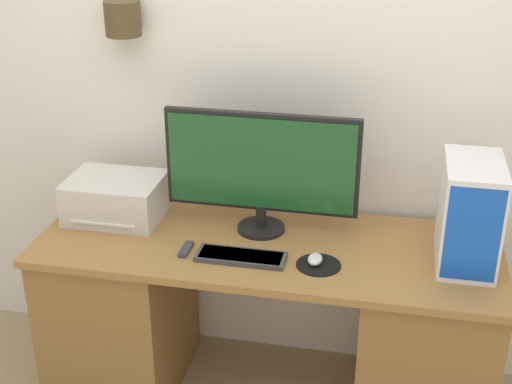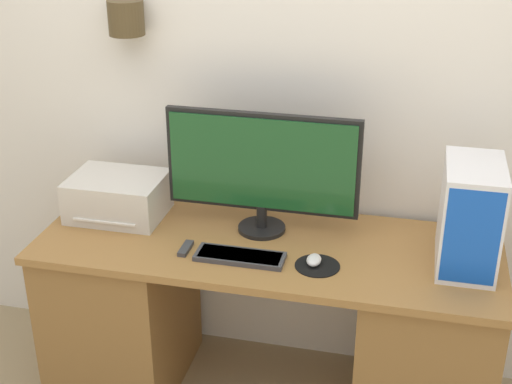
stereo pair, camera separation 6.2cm
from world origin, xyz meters
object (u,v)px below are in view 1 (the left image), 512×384
(keyboard, at_px, (241,257))
(remote_control, at_px, (186,249))
(monitor, at_px, (261,166))
(computer_tower, at_px, (470,214))
(mouse, at_px, (315,259))
(printer, at_px, (116,198))

(keyboard, relative_size, remote_control, 3.07)
(monitor, distance_m, computer_tower, 0.76)
(remote_control, bearing_deg, monitor, 43.57)
(mouse, height_order, computer_tower, computer_tower)
(printer, xyz_separation_m, remote_control, (0.35, -0.22, -0.07))
(monitor, distance_m, mouse, 0.41)
(keyboard, height_order, computer_tower, computer_tower)
(keyboard, xyz_separation_m, computer_tower, (0.78, 0.15, 0.18))
(monitor, height_order, printer, monitor)
(computer_tower, distance_m, printer, 1.35)
(monitor, relative_size, mouse, 9.26)
(keyboard, xyz_separation_m, remote_control, (-0.21, 0.01, -0.00))
(monitor, relative_size, printer, 1.99)
(monitor, xyz_separation_m, mouse, (0.24, -0.22, -0.25))
(monitor, height_order, keyboard, monitor)
(keyboard, distance_m, computer_tower, 0.82)
(keyboard, xyz_separation_m, printer, (-0.56, 0.23, 0.07))
(mouse, bearing_deg, computer_tower, 13.98)
(computer_tower, bearing_deg, mouse, -166.02)
(computer_tower, bearing_deg, remote_control, -172.26)
(keyboard, bearing_deg, monitor, 83.64)
(computer_tower, relative_size, printer, 1.03)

